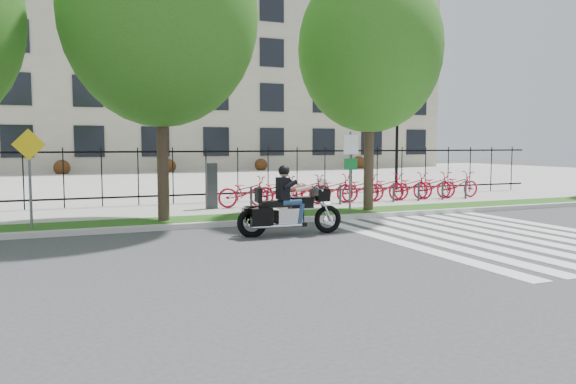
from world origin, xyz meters
name	(u,v)px	position (x,y,z in m)	size (l,w,h in m)	color
ground	(315,250)	(0.00, 0.00, 0.00)	(120.00, 120.00, 0.00)	#353537
curb	(252,222)	(0.00, 4.10, 0.07)	(60.00, 0.20, 0.15)	#B6B2AB
grass_verge	(243,219)	(0.00, 4.95, 0.07)	(60.00, 1.50, 0.15)	#214D13
sidewalk	(220,210)	(0.00, 7.45, 0.07)	(60.00, 3.50, 0.15)	gray
plaza	(143,180)	(0.00, 25.00, 0.05)	(80.00, 34.00, 0.10)	gray
crosswalk_stripes	(492,236)	(4.83, 0.00, 0.01)	(5.70, 8.00, 0.01)	silver
iron_fence	(206,175)	(0.00, 9.20, 1.15)	(30.00, 0.06, 2.00)	black
office_building	(109,62)	(0.00, 44.92, 9.97)	(60.00, 21.90, 20.15)	#9D967F
lamp_post_right	(397,124)	(10.00, 12.00, 3.21)	(1.06, 0.70, 4.25)	black
street_tree_1	(160,14)	(-2.31, 4.95, 5.77)	(5.33, 5.33, 8.69)	#32261B
street_tree_2	(370,49)	(4.25, 4.95, 5.25)	(4.58, 4.58, 7.75)	#32261B
bike_share_station	(359,188)	(5.20, 7.20, 0.67)	(11.16, 0.88, 1.50)	#2D2D33
sign_pole_regulatory	(351,161)	(3.38, 4.58, 1.74)	(0.50, 0.09, 2.50)	#59595B
sign_pole_warning	(29,165)	(-5.64, 4.58, 1.74)	(0.78, 0.09, 2.49)	#59595B
motorcycle_rider	(290,207)	(0.29, 2.08, 0.70)	(2.72, 0.84, 2.10)	black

